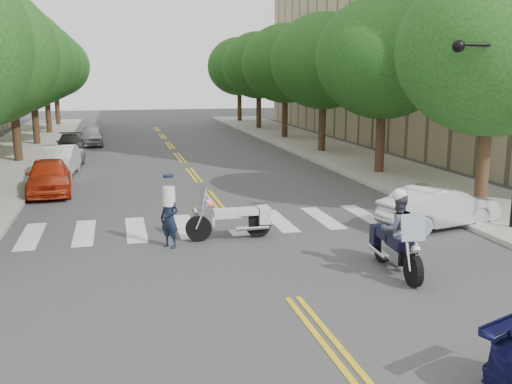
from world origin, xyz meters
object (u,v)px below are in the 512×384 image
object	(u,v)px
motorcycle_police	(396,235)
convertible	(440,207)
motorcycle_parked	(236,220)
officer_standing	(170,219)

from	to	relation	value
motorcycle_police	convertible	distance (m)	4.82
motorcycle_parked	convertible	distance (m)	6.52
motorcycle_parked	motorcycle_police	bearing A→B (deg)	-140.94
convertible	officer_standing	bearing A→B (deg)	77.52
motorcycle_parked	convertible	bearing A→B (deg)	-93.80
motorcycle_police	motorcycle_parked	world-z (taller)	motorcycle_police
motorcycle_police	officer_standing	distance (m)	6.17
officer_standing	convertible	size ratio (longest dim) A/B	0.41
motorcycle_parked	officer_standing	distance (m)	2.05
motorcycle_parked	officer_standing	bearing A→B (deg)	101.20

